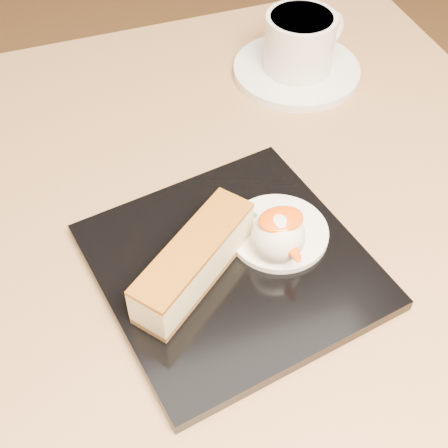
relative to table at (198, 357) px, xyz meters
name	(u,v)px	position (x,y,z in m)	size (l,w,h in m)	color
table	(198,357)	(0.00, 0.00, 0.00)	(0.80, 0.80, 0.72)	black
dessert_plate	(232,266)	(0.03, -0.01, 0.16)	(0.22, 0.22, 0.01)	black
cheesecake	(194,261)	(0.00, -0.02, 0.19)	(0.13, 0.11, 0.04)	brown
cream_smear	(278,232)	(0.08, 0.00, 0.17)	(0.09, 0.09, 0.01)	white
ice_cream_scoop	(278,236)	(0.07, -0.02, 0.19)	(0.05, 0.05, 0.05)	white
mango_sauce	(281,219)	(0.07, -0.02, 0.21)	(0.04, 0.03, 0.01)	#FF5308
mint_sprig	(238,218)	(0.05, 0.03, 0.17)	(0.04, 0.03, 0.00)	#31872C
saucer	(296,70)	(0.21, 0.24, 0.16)	(0.15, 0.15, 0.01)	white
coffee_cup	(301,41)	(0.21, 0.24, 0.20)	(0.11, 0.08, 0.07)	white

